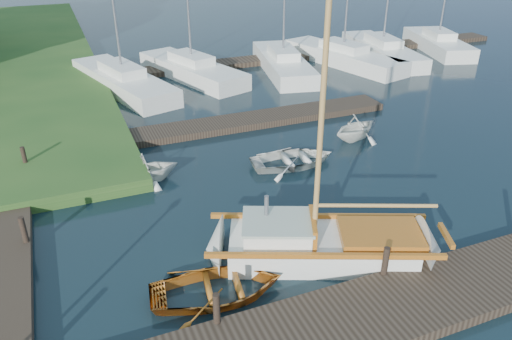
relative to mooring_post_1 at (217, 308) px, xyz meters
name	(u,v)px	position (x,y,z in m)	size (l,w,h in m)	color
ground	(256,202)	(3.00, 5.00, -0.70)	(160.00, 160.00, 0.00)	black
near_dock	(354,320)	(3.00, -1.00, -0.55)	(18.00, 2.20, 0.30)	black
far_dock	(242,122)	(5.00, 11.50, -0.55)	(14.00, 1.60, 0.30)	black
pontoon	(304,55)	(13.00, 21.00, -0.55)	(30.00, 1.60, 0.30)	black
mooring_post_1	(217,308)	(0.00, 0.00, 0.00)	(0.16, 0.16, 0.80)	black
mooring_post_2	(385,261)	(4.50, 0.00, 0.00)	(0.16, 0.16, 0.80)	black
mooring_post_4	(24,230)	(-4.00, 5.00, 0.00)	(0.16, 0.16, 0.80)	black
mooring_post_5	(24,157)	(-4.00, 10.00, 0.00)	(0.16, 0.16, 0.80)	black
sailboat	(326,247)	(3.68, 1.52, -0.36)	(7.35, 4.58, 9.83)	white
dinghy	(217,285)	(0.38, 1.15, -0.36)	(2.37, 3.32, 0.69)	#905516
tender_b	(147,166)	(0.00, 7.85, -0.12)	(1.91, 2.21, 1.17)	white
tender_c	(293,157)	(5.34, 7.01, -0.37)	(2.29, 3.21, 0.67)	white
tender_d	(356,125)	(8.88, 8.24, -0.09)	(2.00, 2.32, 1.22)	white
marina_boat_0	(123,79)	(0.85, 18.70, -0.13)	(4.57, 9.21, 12.04)	white
marina_boat_1	(192,68)	(4.88, 19.39, -0.13)	(4.66, 8.43, 11.49)	white
marina_boat_3	(283,62)	(10.34, 18.65, -0.12)	(3.84, 8.52, 12.08)	white
marina_boat_4	(343,55)	(14.52, 18.64, -0.14)	(4.37, 9.03, 10.56)	white
marina_boat_5	(382,49)	(17.71, 19.00, -0.13)	(3.54, 8.82, 10.74)	white
marina_boat_6	(438,42)	(22.46, 19.22, -0.13)	(4.22, 7.73, 10.68)	white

